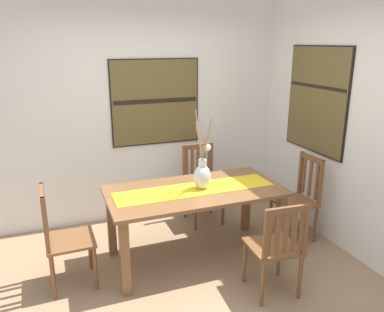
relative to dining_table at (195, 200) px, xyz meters
The scene contains 12 objects.
ground_plane 0.92m from the dining_table, 111.87° to the right, with size 6.40×6.40×0.03m, color #8E7051.
wall_back 1.47m from the dining_table, 100.63° to the left, with size 6.40×0.12×2.70m, color silver.
wall_side 1.87m from the dining_table, 20.07° to the right, with size 0.12×6.40×2.70m, color silver.
dining_table is the anchor object (origin of this frame).
table_runner 0.12m from the dining_table, ahead, with size 1.59×0.36×0.01m, color gold.
centerpiece_vase 0.29m from the dining_table, 11.27° to the right, with size 0.18×0.22×0.80m.
chair_0 1.26m from the dining_table, ahead, with size 0.42×0.42×0.96m.
chair_1 0.94m from the dining_table, 61.64° to the right, with size 0.45×0.45×0.90m.
chair_2 1.28m from the dining_table, behind, with size 0.43×0.43×0.96m.
chair_3 0.91m from the dining_table, 63.34° to the left, with size 0.42×0.42×0.95m.
painting_on_back_wall 1.45m from the dining_table, 92.26° to the left, with size 1.10×0.05×1.04m.
painting_on_side_wall 1.81m from the dining_table, ahead, with size 0.05×0.99×1.18m.
Camera 1 is at (-1.04, -2.69, 2.16)m, focal length 35.71 mm.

